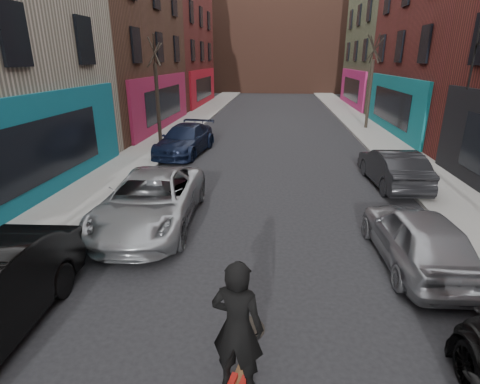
% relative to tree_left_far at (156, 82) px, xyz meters
% --- Properties ---
extents(sidewalk_left, '(2.50, 84.00, 0.13)m').
position_rel_tree_left_far_xyz_m(sidewalk_left, '(-0.05, 12.00, -3.31)').
color(sidewalk_left, gray).
rests_on(sidewalk_left, ground).
extents(sidewalk_right, '(2.50, 84.00, 0.13)m').
position_rel_tree_left_far_xyz_m(sidewalk_right, '(12.45, 12.00, -3.31)').
color(sidewalk_right, gray).
rests_on(sidewalk_right, ground).
extents(building_far, '(40.00, 10.00, 14.00)m').
position_rel_tree_left_far_xyz_m(building_far, '(6.20, 38.00, 3.62)').
color(building_far, '#47281E').
rests_on(building_far, ground).
extents(tree_left_far, '(2.00, 2.00, 6.50)m').
position_rel_tree_left_far_xyz_m(tree_left_far, '(0.00, 0.00, 0.00)').
color(tree_left_far, black).
rests_on(tree_left_far, sidewalk_left).
extents(tree_right_far, '(2.00, 2.00, 6.80)m').
position_rel_tree_left_far_xyz_m(tree_right_far, '(12.40, 6.00, 0.15)').
color(tree_right_far, black).
rests_on(tree_right_far, sidewalk_right).
extents(parked_left_far, '(2.72, 5.46, 1.49)m').
position_rel_tree_left_far_xyz_m(parked_left_far, '(2.94, -10.39, -2.64)').
color(parked_left_far, gray).
rests_on(parked_left_far, ground).
extents(parked_left_end, '(2.53, 5.10, 1.42)m').
position_rel_tree_left_far_xyz_m(parked_left_end, '(1.88, -1.91, -2.67)').
color(parked_left_end, black).
rests_on(parked_left_end, ground).
extents(parked_right_far, '(1.84, 4.17, 1.39)m').
position_rel_tree_left_far_xyz_m(parked_right_far, '(9.72, -11.96, -2.68)').
color(parked_right_far, gray).
rests_on(parked_right_far, ground).
extents(parked_right_end, '(1.76, 4.33, 1.40)m').
position_rel_tree_left_far_xyz_m(parked_right_end, '(10.79, -6.06, -2.68)').
color(parked_right_end, black).
rests_on(parked_right_end, ground).
extents(skateboarder, '(0.82, 0.63, 2.02)m').
position_rel_tree_left_far_xyz_m(skateboarder, '(6.01, -15.89, -2.27)').
color(skateboarder, black).
rests_on(skateboarder, skateboard).
extents(manhole, '(0.72, 0.72, 0.01)m').
position_rel_tree_left_far_xyz_m(manhole, '(6.01, -14.58, -3.37)').
color(manhole, black).
rests_on(manhole, ground).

